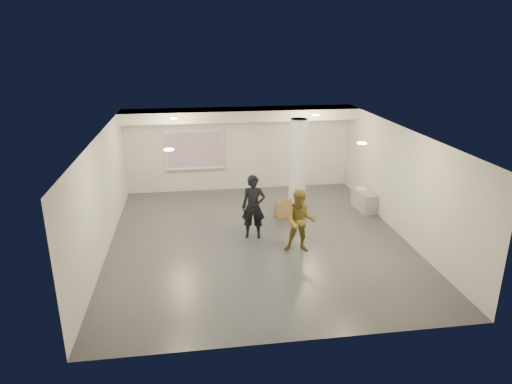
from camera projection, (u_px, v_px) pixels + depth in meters
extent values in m
cube|color=#35383C|center=(258.00, 239.00, 12.60)|extent=(8.00, 9.00, 0.01)
cube|color=white|center=(258.00, 132.00, 11.63)|extent=(8.00, 9.00, 0.01)
cube|color=silver|center=(239.00, 149.00, 16.33)|extent=(8.00, 0.01, 3.00)
cube|color=silver|center=(297.00, 269.00, 7.90)|extent=(8.00, 0.01, 3.00)
cube|color=silver|center=(103.00, 195.00, 11.57)|extent=(0.01, 9.00, 3.00)
cube|color=silver|center=(400.00, 181.00, 12.66)|extent=(0.01, 9.00, 3.00)
cube|color=silver|center=(241.00, 114.00, 15.39)|extent=(8.00, 1.10, 0.36)
cylinder|color=#FFF58A|center=(173.00, 119.00, 13.68)|extent=(0.22, 0.22, 0.02)
cylinder|color=#FFF58A|center=(316.00, 115.00, 14.28)|extent=(0.22, 0.22, 0.02)
cylinder|color=#FFF58A|center=(169.00, 150.00, 9.93)|extent=(0.22, 0.22, 0.02)
cylinder|color=#FFF58A|center=(362.00, 143.00, 10.53)|extent=(0.22, 0.22, 0.02)
cylinder|color=white|center=(298.00, 167.00, 14.01)|extent=(0.52, 0.52, 3.00)
cube|color=silver|center=(194.00, 149.00, 16.06)|extent=(2.10, 0.06, 1.40)
cube|color=#0C5CB3|center=(195.00, 149.00, 16.01)|extent=(1.90, 0.01, 1.20)
cube|color=silver|center=(195.00, 169.00, 16.23)|extent=(2.10, 0.08, 0.04)
cube|color=gray|center=(364.00, 200.00, 14.68)|extent=(0.52, 1.09, 0.62)
cube|color=silver|center=(361.00, 189.00, 14.78)|extent=(0.36, 0.42, 0.02)
cube|color=olive|center=(285.00, 209.00, 13.97)|extent=(0.55, 0.32, 0.59)
cube|color=olive|center=(282.00, 208.00, 14.13)|extent=(0.50, 0.27, 0.52)
imported|color=black|center=(253.00, 207.00, 12.49)|extent=(0.72, 0.54, 1.78)
imported|color=olive|center=(300.00, 221.00, 11.67)|extent=(0.94, 0.81, 1.66)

